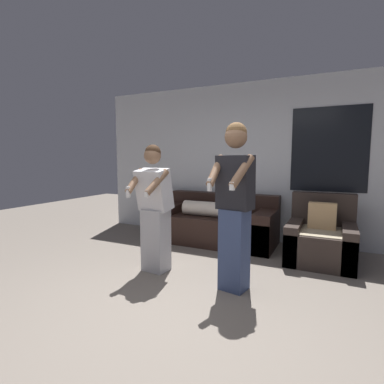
% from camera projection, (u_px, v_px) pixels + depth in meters
% --- Properties ---
extents(ground_plane, '(14.00, 14.00, 0.00)m').
position_uv_depth(ground_plane, '(173.00, 318.00, 2.67)').
color(ground_plane, slate).
extents(wall_back, '(6.01, 0.07, 2.70)m').
position_uv_depth(wall_back, '(258.00, 162.00, 5.13)').
color(wall_back, silver).
rests_on(wall_back, ground_plane).
extents(couch, '(1.94, 0.89, 0.81)m').
position_uv_depth(couch, '(217.00, 224.00, 5.05)').
color(couch, black).
rests_on(couch, ground_plane).
extents(armchair, '(0.86, 0.94, 0.92)m').
position_uv_depth(armchair, '(321.00, 239.00, 4.14)').
color(armchair, '#332823').
rests_on(armchair, ground_plane).
extents(side_table, '(0.43, 0.35, 0.86)m').
position_uv_depth(side_table, '(161.00, 202.00, 5.79)').
color(side_table, brown).
rests_on(side_table, ground_plane).
extents(person_left, '(0.47, 0.52, 1.58)m').
position_uv_depth(person_left, '(154.00, 208.00, 3.71)').
color(person_left, '#B2B2B7').
rests_on(person_left, ground_plane).
extents(person_right, '(0.43, 0.50, 1.79)m').
position_uv_depth(person_right, '(235.00, 204.00, 3.15)').
color(person_right, '#384770').
rests_on(person_right, ground_plane).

